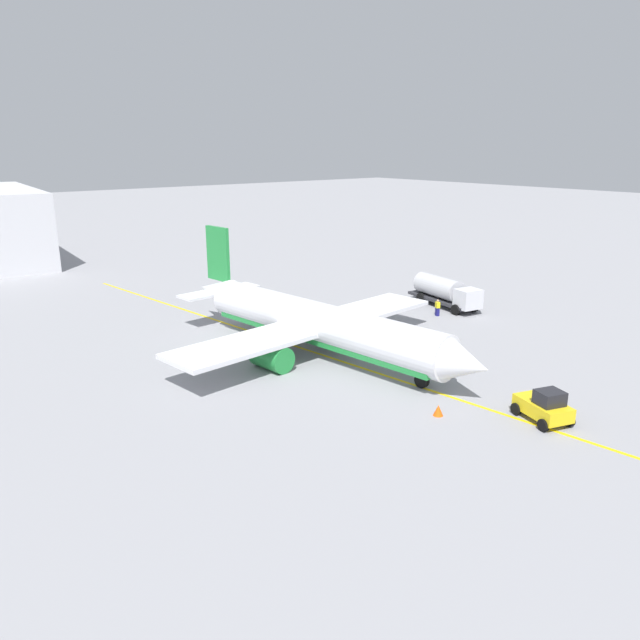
# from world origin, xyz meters

# --- Properties ---
(ground_plane) EXTENTS (400.00, 400.00, 0.00)m
(ground_plane) POSITION_xyz_m (0.00, 0.00, 0.00)
(ground_plane) COLOR #939399
(airplane) EXTENTS (32.81, 27.18, 9.45)m
(airplane) POSITION_xyz_m (-0.53, -0.06, 2.55)
(airplane) COLOR white
(airplane) RESTS_ON ground
(fuel_tanker) EXTENTS (9.77, 4.07, 3.15)m
(fuel_tanker) POSITION_xyz_m (-3.81, 20.45, 1.71)
(fuel_tanker) COLOR #2D2D33
(fuel_tanker) RESTS_ON ground
(pushback_tug) EXTENTS (4.04, 3.23, 2.20)m
(pushback_tug) POSITION_xyz_m (19.05, 2.96, 1.01)
(pushback_tug) COLOR yellow
(pushback_tug) RESTS_ON ground
(refueling_worker) EXTENTS (0.62, 0.55, 1.71)m
(refueling_worker) POSITION_xyz_m (-1.83, 16.99, 0.82)
(refueling_worker) COLOR navy
(refueling_worker) RESTS_ON ground
(safety_cone_nose) EXTENTS (0.66, 0.66, 0.74)m
(safety_cone_nose) POSITION_xyz_m (14.30, -1.63, 0.37)
(safety_cone_nose) COLOR #F2590F
(safety_cone_nose) RESTS_ON ground
(taxi_line_marking) EXTENTS (77.14, 8.75, 0.01)m
(taxi_line_marking) POSITION_xyz_m (0.00, 0.00, 0.01)
(taxi_line_marking) COLOR yellow
(taxi_line_marking) RESTS_ON ground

